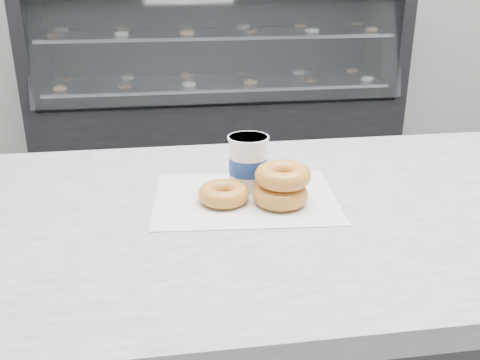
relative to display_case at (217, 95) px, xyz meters
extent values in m
cube|color=silver|center=(0.00, -2.72, 0.39)|extent=(3.06, 0.76, 0.04)
cube|color=black|center=(0.00, -0.02, -0.24)|extent=(2.40, 0.70, 0.50)
cube|color=black|center=(0.00, 0.30, 0.38)|extent=(2.40, 0.06, 0.75)
cube|color=black|center=(-1.16, -0.02, 0.38)|extent=(0.08, 0.70, 0.75)
cube|color=black|center=(1.16, -0.02, 0.38)|extent=(0.08, 0.70, 0.75)
cube|color=white|center=(0.00, -0.33, 0.38)|extent=(2.28, 0.16, 0.70)
cube|color=silver|center=(0.00, -0.02, 0.09)|extent=(2.20, 0.55, 0.02)
cube|color=silver|center=(0.00, -0.02, 0.41)|extent=(2.20, 0.55, 0.02)
cube|color=silver|center=(-0.24, -2.68, 0.41)|extent=(0.36, 0.29, 0.00)
torus|color=orange|center=(-0.28, -2.69, 0.43)|extent=(0.10, 0.10, 0.03)
torus|color=orange|center=(-0.18, -2.72, 0.43)|extent=(0.10, 0.10, 0.04)
torus|color=orange|center=(-0.18, -2.71, 0.46)|extent=(0.14, 0.14, 0.04)
cylinder|color=white|center=(-0.23, -2.63, 0.46)|extent=(0.08, 0.08, 0.11)
cylinder|color=white|center=(-0.23, -2.63, 0.51)|extent=(0.08, 0.08, 0.01)
cylinder|color=navy|center=(-0.23, -2.63, 0.46)|extent=(0.08, 0.08, 0.03)
camera|label=1|loc=(-0.39, -3.59, 0.82)|focal=40.00mm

